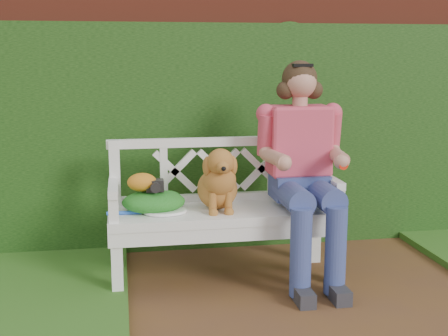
{
  "coord_description": "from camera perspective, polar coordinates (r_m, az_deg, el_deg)",
  "views": [
    {
      "loc": [
        -1.11,
        -2.79,
        1.48
      ],
      "look_at": [
        -0.46,
        0.96,
        0.75
      ],
      "focal_mm": 48.0,
      "sensor_mm": 36.0,
      "label": 1
    }
  ],
  "objects": [
    {
      "name": "garden_bench",
      "position": [
        4.0,
        0.0,
        -7.19
      ],
      "size": [
        1.6,
        0.65,
        0.48
      ],
      "primitive_type": null,
      "rotation": [
        0.0,
        0.0,
        0.03
      ],
      "color": "white",
      "rests_on": "ground"
    },
    {
      "name": "green_bag",
      "position": [
        3.87,
        -6.72,
        -3.15
      ],
      "size": [
        0.48,
        0.42,
        0.14
      ],
      "primitive_type": null,
      "rotation": [
        0.0,
        0.0,
        -0.32
      ],
      "color": "#2D8C2A",
      "rests_on": "garden_bench"
    },
    {
      "name": "dog",
      "position": [
        3.86,
        -0.58,
        -0.93
      ],
      "size": [
        0.36,
        0.43,
        0.42
      ],
      "primitive_type": null,
      "rotation": [
        0.0,
        0.0,
        0.21
      ],
      "color": "#A3732C",
      "rests_on": "garden_bench"
    },
    {
      "name": "ivy_hedge",
      "position": [
        4.64,
        4.09,
        3.04
      ],
      "size": [
        10.0,
        0.18,
        1.7
      ],
      "primitive_type": "cube",
      "color": "#31601E",
      "rests_on": "ground"
    },
    {
      "name": "baseball_glove",
      "position": [
        3.83,
        -7.82,
        -1.35
      ],
      "size": [
        0.23,
        0.2,
        0.12
      ],
      "primitive_type": "ellipsoid",
      "rotation": [
        0.0,
        0.0,
        0.39
      ],
      "color": "#C37319",
      "rests_on": "green_bag"
    },
    {
      "name": "tennis_racket",
      "position": [
        3.84,
        -6.03,
        -4.11
      ],
      "size": [
        0.54,
        0.26,
        0.03
      ],
      "primitive_type": null,
      "rotation": [
        0.0,
        0.0,
        -0.07
      ],
      "color": "white",
      "rests_on": "garden_bench"
    },
    {
      "name": "brick_wall",
      "position": [
        4.83,
        3.5,
        6.33
      ],
      "size": [
        10.0,
        0.3,
        2.2
      ],
      "primitive_type": "cube",
      "color": "maroon",
      "rests_on": "ground"
    },
    {
      "name": "seated_woman",
      "position": [
        3.98,
        7.29,
        -0.32
      ],
      "size": [
        0.79,
        0.93,
        1.43
      ],
      "primitive_type": null,
      "rotation": [
        0.0,
        0.0,
        0.26
      ],
      "color": "#D04040",
      "rests_on": "ground"
    },
    {
      "name": "camera_item",
      "position": [
        3.83,
        -6.6,
        -1.66
      ],
      "size": [
        0.11,
        0.09,
        0.07
      ],
      "primitive_type": "cube",
      "rotation": [
        0.0,
        0.0,
        -0.02
      ],
      "color": "black",
      "rests_on": "green_bag"
    }
  ]
}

